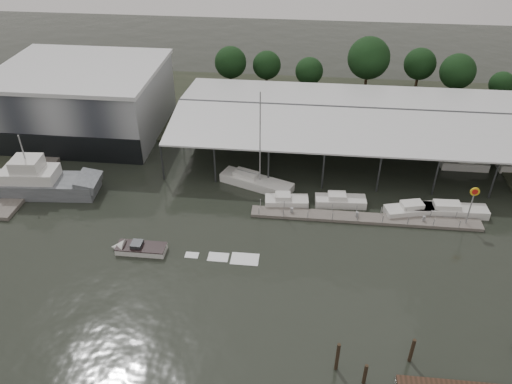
# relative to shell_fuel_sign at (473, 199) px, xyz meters

# --- Properties ---
(ground) EXTENTS (200.00, 200.00, 0.00)m
(ground) POSITION_rel_shell_fuel_sign_xyz_m (-27.00, -9.99, -3.93)
(ground) COLOR black
(ground) RESTS_ON ground
(land_strip_far) EXTENTS (140.00, 30.00, 0.30)m
(land_strip_far) POSITION_rel_shell_fuel_sign_xyz_m (-27.00, 32.01, -3.83)
(land_strip_far) COLOR #333729
(land_strip_far) RESTS_ON ground
(land_strip_west) EXTENTS (20.00, 40.00, 0.30)m
(land_strip_west) POSITION_rel_shell_fuel_sign_xyz_m (-67.00, 20.01, -3.83)
(land_strip_west) COLOR #333729
(land_strip_west) RESTS_ON ground
(storage_warehouse) EXTENTS (24.50, 20.50, 10.50)m
(storage_warehouse) POSITION_rel_shell_fuel_sign_xyz_m (-55.00, 19.95, 1.36)
(storage_warehouse) COLOR gray
(storage_warehouse) RESTS_ON ground
(covered_boat_shed) EXTENTS (58.24, 24.00, 6.96)m
(covered_boat_shed) POSITION_rel_shell_fuel_sign_xyz_m (-10.00, 18.01, 2.20)
(covered_boat_shed) COLOR silver
(covered_boat_shed) RESTS_ON ground
(trawler_dock) EXTENTS (3.00, 18.00, 0.50)m
(trawler_dock) POSITION_rel_shell_fuel_sign_xyz_m (-57.00, 4.01, -3.68)
(trawler_dock) COLOR slate
(trawler_dock) RESTS_ON ground
(floating_dock) EXTENTS (28.00, 2.00, 1.40)m
(floating_dock) POSITION_rel_shell_fuel_sign_xyz_m (-12.00, 0.01, -3.72)
(floating_dock) COLOR slate
(floating_dock) RESTS_ON ground
(shell_fuel_sign) EXTENTS (1.10, 0.18, 5.55)m
(shell_fuel_sign) POSITION_rel_shell_fuel_sign_xyz_m (0.00, 0.00, 0.00)
(shell_fuel_sign) COLOR #919497
(shell_fuel_sign) RESTS_ON ground
(grey_trawler) EXTENTS (15.79, 5.57, 8.84)m
(grey_trawler) POSITION_rel_shell_fuel_sign_xyz_m (-54.25, 1.48, -2.35)
(grey_trawler) COLOR slate
(grey_trawler) RESTS_ON ground
(white_sailboat) EXTENTS (10.33, 6.06, 13.93)m
(white_sailboat) POSITION_rel_shell_fuel_sign_xyz_m (-26.21, 6.10, -3.27)
(white_sailboat) COLOR silver
(white_sailboat) RESTS_ON ground
(speedboat_underway) EXTENTS (17.25, 2.50, 2.00)m
(speedboat_underway) POSITION_rel_shell_fuel_sign_xyz_m (-38.07, -8.76, -3.53)
(speedboat_underway) COLOR silver
(speedboat_underway) RESTS_ON ground
(moored_cruiser_0) EXTENTS (5.65, 2.67, 1.70)m
(moored_cruiser_0) POSITION_rel_shell_fuel_sign_xyz_m (-21.82, 2.06, -3.31)
(moored_cruiser_0) COLOR silver
(moored_cruiser_0) RESTS_ON ground
(moored_cruiser_1) EXTENTS (6.53, 2.56, 1.70)m
(moored_cruiser_1) POSITION_rel_shell_fuel_sign_xyz_m (-14.97, 2.88, -3.31)
(moored_cruiser_1) COLOR silver
(moored_cruiser_1) RESTS_ON ground
(moored_cruiser_2) EXTENTS (7.88, 3.99, 1.70)m
(moored_cruiser_2) POSITION_rel_shell_fuel_sign_xyz_m (-5.78, 1.90, -3.31)
(moored_cruiser_2) COLOR silver
(moored_cruiser_2) RESTS_ON ground
(moored_cruiser_3) EXTENTS (9.19, 2.50, 1.70)m
(moored_cruiser_3) POSITION_rel_shell_fuel_sign_xyz_m (-1.48, 2.32, -3.31)
(moored_cruiser_3) COLOR silver
(moored_cruiser_3) RESTS_ON ground
(horizon_tree_line) EXTENTS (66.67, 10.17, 11.21)m
(horizon_tree_line) POSITION_rel_shell_fuel_sign_xyz_m (-4.93, 38.13, 2.02)
(horizon_tree_line) COLOR black
(horizon_tree_line) RESTS_ON ground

